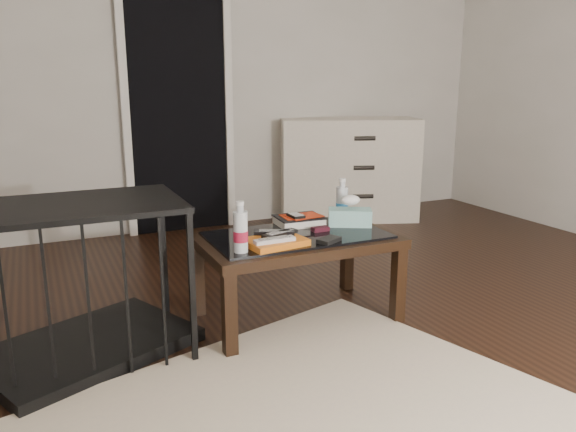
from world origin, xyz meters
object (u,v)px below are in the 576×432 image
pet_crate (84,307)px  textbook (299,220)px  dresser (348,169)px  water_bottle_right (342,199)px  water_bottle_left (240,227)px  coffee_table (297,246)px  tissue_box (350,217)px

pet_crate → textbook: bearing=-17.6°
dresser → water_bottle_right: dresser is taller
dresser → water_bottle_left: dresser is taller
water_bottle_left → textbook: bearing=36.3°
coffee_table → dresser: dresser is taller
pet_crate → water_bottle_left: bearing=-41.0°
textbook → tissue_box: 0.28m
textbook → pet_crate: bearing=-170.5°
dresser → coffee_table: bearing=-107.4°
dresser → pet_crate: (-2.42, -1.76, -0.22)m
coffee_table → water_bottle_right: size_ratio=4.20×
dresser → water_bottle_left: bearing=-111.5°
pet_crate → tissue_box: pet_crate is taller
dresser → water_bottle_left: size_ratio=5.46×
coffee_table → water_bottle_right: (0.36, 0.16, 0.18)m
coffee_table → water_bottle_left: water_bottle_left is taller
coffee_table → pet_crate: 1.07m
pet_crate → textbook: (1.15, 0.13, 0.25)m
tissue_box → water_bottle_left: bearing=-135.7°
pet_crate → water_bottle_right: (1.41, 0.12, 0.35)m
coffee_table → dresser: size_ratio=0.77×
tissue_box → coffee_table: bearing=-145.5°
textbook → water_bottle_right: 0.28m
pet_crate → water_bottle_left: pet_crate is taller
textbook → water_bottle_right: bearing=1.0°
textbook → water_bottle_left: 0.58m
pet_crate → water_bottle_left: 0.80m
textbook → tissue_box: bearing=-24.4°
coffee_table → tissue_box: size_ratio=4.35×
water_bottle_right → tissue_box: 0.14m
coffee_table → water_bottle_left: 0.44m
textbook → water_bottle_right: (0.26, -0.01, 0.10)m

